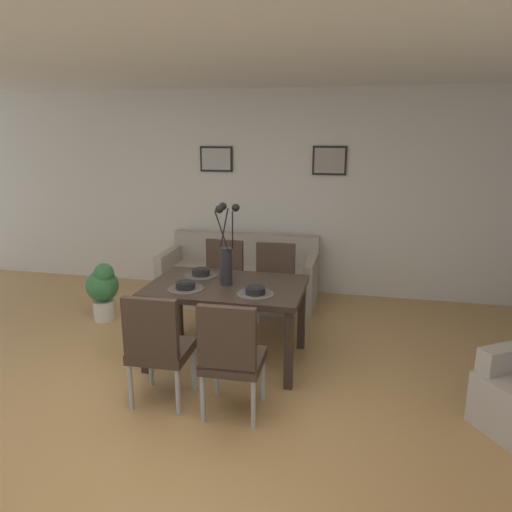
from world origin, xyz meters
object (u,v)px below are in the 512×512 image
dining_chair_far_left (231,354)px  bowl_near_left (185,285)px  centerpiece_vase (226,254)px  sofa (240,279)px  dining_chair_near_right (222,278)px  dining_table (227,294)px  dining_chair_near_left (158,344)px  framed_picture_left (216,159)px  bowl_near_right (201,272)px  framed_picture_center (330,161)px  dining_chair_far_right (274,283)px  bowl_far_left (255,290)px

dining_chair_far_left → bowl_near_left: dining_chair_far_left is taller
centerpiece_vase → sofa: bearing=100.3°
dining_chair_near_right → sofa: dining_chair_near_right is taller
dining_chair_far_left → dining_table: bearing=107.8°
dining_chair_near_left → framed_picture_left: size_ratio=2.12×
centerpiece_vase → framed_picture_left: bearing=109.1°
sofa → framed_picture_left: (-0.43, 0.48, 1.45)m
bowl_near_left → bowl_near_right: (0.00, 0.41, 0.00)m
dining_chair_far_left → sofa: 2.60m
framed_picture_center → sofa: bearing=-154.9°
dining_table → dining_chair_near_left: dining_chair_near_left is taller
dining_table → bowl_near_right: 0.40m
dining_chair_near_right → dining_chair_far_right: bearing=-2.9°
dining_chair_near_right → dining_chair_far_left: 1.86m
dining_chair_near_right → framed_picture_center: size_ratio=2.19×
dining_table → framed_picture_left: 2.48m
dining_table → dining_chair_near_left: bearing=-109.5°
framed_picture_center → framed_picture_left: bearing=180.0°
bowl_far_left → sofa: size_ratio=0.09×
centerpiece_vase → bowl_near_left: bearing=-146.6°
dining_chair_near_left → centerpiece_vase: bearing=70.4°
dining_chair_far_right → framed_picture_left: size_ratio=2.12×
dining_chair_far_left → bowl_far_left: (0.03, 0.69, 0.27)m
dining_chair_near_right → bowl_far_left: dining_chair_near_right is taller
bowl_near_left → sofa: size_ratio=0.09×
dining_chair_near_left → framed_picture_center: bearing=70.8°
centerpiece_vase → framed_picture_center: size_ratio=1.75×
sofa → bowl_near_left: bearing=-90.6°
centerpiece_vase → dining_chair_near_right: bearing=109.7°
bowl_near_left → dining_chair_near_left: bearing=-89.1°
dining_table → framed_picture_left: size_ratio=3.23×
dining_chair_far_right → framed_picture_left: bearing=128.5°
dining_chair_near_right → dining_chair_near_left: bearing=-89.8°
framed_picture_left → sofa: bearing=-47.9°
bowl_near_left → framed_picture_center: 2.71m
centerpiece_vase → bowl_near_left: 0.45m
dining_chair_far_right → bowl_near_right: bearing=-133.4°
bowl_near_right → framed_picture_left: (-0.42, 1.90, 0.95)m
centerpiece_vase → framed_picture_left: size_ratio=1.69×
dining_chair_near_left → bowl_near_left: size_ratio=5.41×
centerpiece_vase → framed_picture_center: 2.34m
dining_chair_far_right → sofa: bearing=126.2°
dining_chair_far_right → centerpiece_vase: (-0.28, -0.84, 0.51)m
dining_table → dining_chair_near_left: (-0.30, -0.86, -0.14)m
bowl_far_left → framed_picture_center: framed_picture_center is taller
dining_table → framed_picture_center: bearing=70.9°
bowl_near_left → bowl_near_right: 0.41m
dining_chair_near_right → framed_picture_center: (1.04, 1.24, 1.22)m
dining_chair_near_right → bowl_near_left: size_ratio=5.41×
bowl_near_right → dining_chair_near_right: bearing=89.6°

